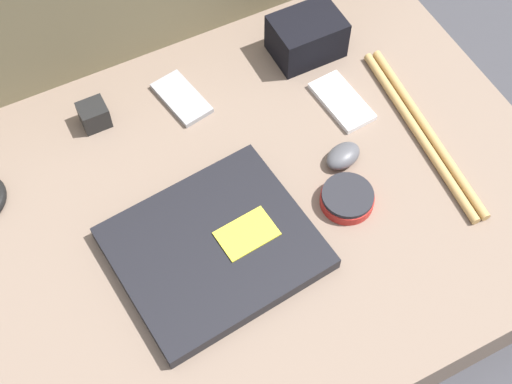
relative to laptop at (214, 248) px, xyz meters
The scene contains 10 objects.
ground_plane 0.17m from the laptop, 29.41° to the left, with size 8.00×8.00×0.00m, color #38383D.
couch_seat 0.14m from the laptop, 29.41° to the left, with size 0.99×0.75×0.11m.
laptop is the anchor object (origin of this frame).
computer_mouse 0.27m from the laptop, 11.58° to the left, with size 0.08×0.06×0.03m.
speaker_puck 0.23m from the laptop, ahead, with size 0.09×0.09×0.03m.
phone_silver 0.37m from the laptop, 26.58° to the left, with size 0.07×0.13×0.01m.
phone_black 0.31m from the laptop, 75.58° to the left, with size 0.08×0.12×0.01m.
camera_pouch 0.45m from the laptop, 42.38° to the left, with size 0.13×0.09×0.08m.
charger_brick 0.33m from the laptop, 103.37° to the left, with size 0.05×0.04×0.04m.
drumstick_pair 0.42m from the laptop, ahead, with size 0.06×0.38×0.02m.
Camera 1 is at (-0.28, -0.54, 1.11)m, focal length 50.00 mm.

